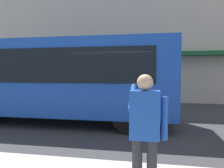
# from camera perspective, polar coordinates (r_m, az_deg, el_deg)

# --- Properties ---
(ground_plane) EXTENTS (60.00, 60.00, 0.00)m
(ground_plane) POSITION_cam_1_polar(r_m,az_deg,el_deg) (8.01, 1.18, -10.58)
(ground_plane) COLOR #38383A
(building_facade_far) EXTENTS (28.00, 1.55, 12.00)m
(building_facade_far) POSITION_cam_1_polar(r_m,az_deg,el_deg) (15.11, 5.73, 18.72)
(building_facade_far) COLOR beige
(building_facade_far) RESTS_ON ground_plane
(red_bus) EXTENTS (9.05, 2.54, 3.08)m
(red_bus) POSITION_cam_1_polar(r_m,az_deg,el_deg) (8.61, -15.20, 1.57)
(red_bus) COLOR #1947AD
(red_bus) RESTS_ON ground_plane
(pedestrian_photographer) EXTENTS (0.53, 0.52, 1.70)m
(pedestrian_photographer) POSITION_cam_1_polar(r_m,az_deg,el_deg) (3.10, 8.51, -10.74)
(pedestrian_photographer) COLOR #2D2D33
(pedestrian_photographer) RESTS_ON sidewalk_curb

